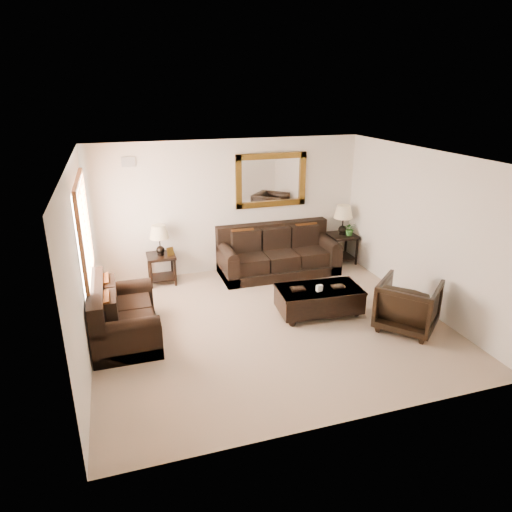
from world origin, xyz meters
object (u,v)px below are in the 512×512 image
object	(u,v)px
end_table_right	(343,225)
armchair	(408,303)
sofa	(277,256)
coffee_table	(319,298)
end_table_left	(160,246)
loveseat	(121,318)

from	to	relation	value
end_table_right	armchair	xyz separation A→B (m)	(-0.38, -2.98, -0.39)
sofa	end_table_right	bearing A→B (deg)	5.19
armchair	coffee_table	bearing A→B (deg)	11.10
end_table_left	end_table_right	xyz separation A→B (m)	(3.89, -0.02, 0.07)
loveseat	end_table_left	size ratio (longest dim) A/B	1.37
loveseat	sofa	bearing A→B (deg)	-60.71
end_table_left	coffee_table	size ratio (longest dim) A/B	0.81
coffee_table	end_table_right	bearing A→B (deg)	58.71
end_table_right	armchair	bearing A→B (deg)	-97.23
sofa	end_table_left	bearing A→B (deg)	176.05
end_table_right	end_table_left	bearing A→B (deg)	179.67
loveseat	coffee_table	xyz separation A→B (m)	(3.22, -0.18, -0.04)
armchair	end_table_left	bearing A→B (deg)	8.26
sofa	end_table_left	world-z (taller)	end_table_left
loveseat	armchair	size ratio (longest dim) A/B	1.81
sofa	loveseat	world-z (taller)	sofa
coffee_table	sofa	bearing A→B (deg)	95.22
loveseat	end_table_right	distance (m)	5.13
end_table_right	armchair	size ratio (longest dim) A/B	1.43
sofa	armchair	size ratio (longest dim) A/B	2.68
armchair	end_table_right	bearing A→B (deg)	-48.42
end_table_left	coffee_table	world-z (taller)	end_table_left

